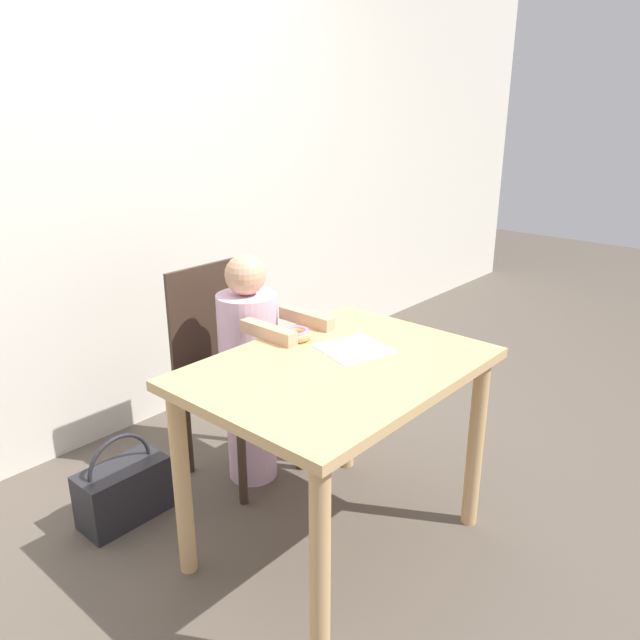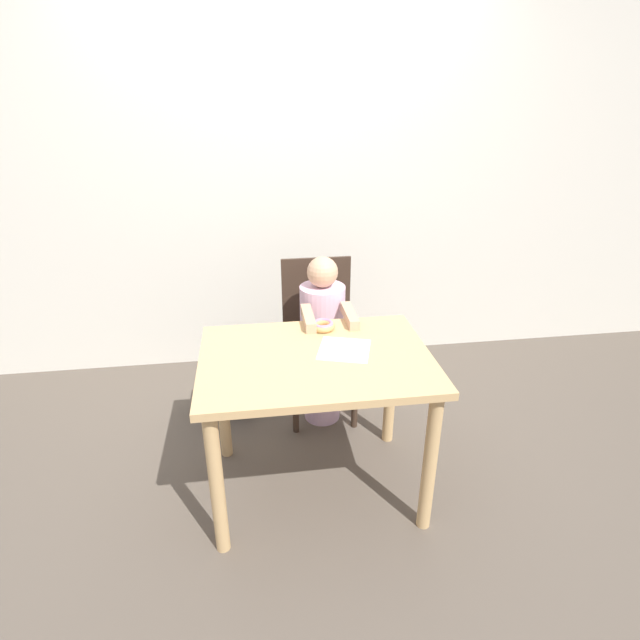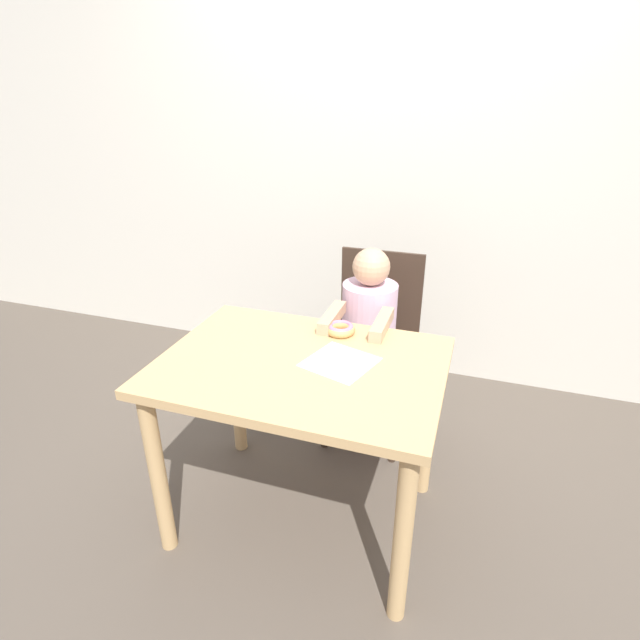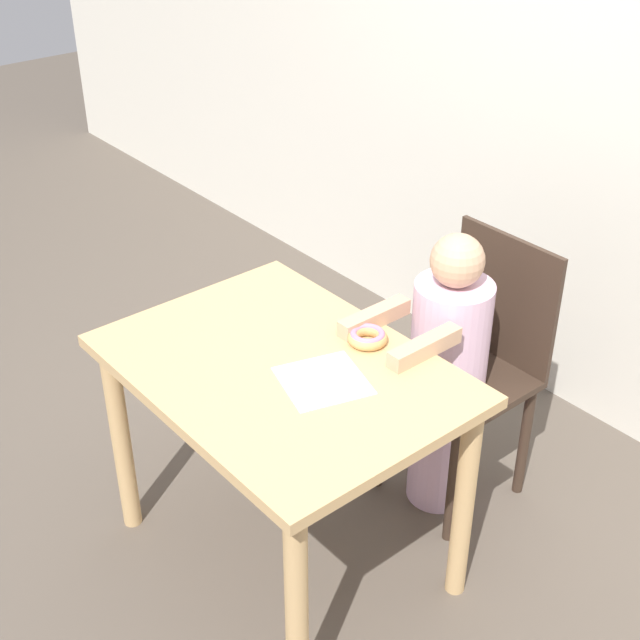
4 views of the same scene
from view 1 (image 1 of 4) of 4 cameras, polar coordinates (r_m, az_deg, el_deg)
name	(u,v)px [view 1 (image 1 of 4)]	position (r m, az deg, el deg)	size (l,w,h in m)	color
ground_plane	(336,544)	(2.49, 1.49, -19.76)	(12.00, 12.00, 0.00)	brown
wall_back	(100,176)	(3.03, -19.47, 12.27)	(8.00, 0.05, 2.50)	silver
dining_table	(338,396)	(2.15, 1.63, -6.93)	(1.01, 0.74, 0.74)	tan
chair	(231,368)	(2.73, -8.17, -4.34)	(0.41, 0.42, 0.92)	#38281E
child_figure	(250,371)	(2.63, -6.40, -4.65)	(0.26, 0.48, 1.00)	silver
donut	(296,334)	(2.30, -2.22, -1.28)	(0.12, 0.12, 0.04)	tan
napkin	(354,349)	(2.22, 3.10, -2.65)	(0.28, 0.28, 0.00)	white
handbag	(123,490)	(2.65, -17.54, -14.63)	(0.34, 0.17, 0.37)	#232328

